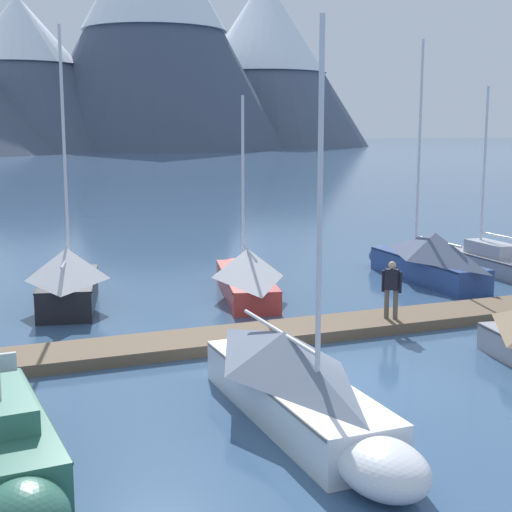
{
  "coord_description": "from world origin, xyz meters",
  "views": [
    {
      "loc": [
        -7.07,
        -15.01,
        5.79
      ],
      "look_at": [
        0.0,
        6.0,
        2.0
      ],
      "focal_mm": 52.95,
      "sensor_mm": 36.0,
      "label": 1
    }
  ],
  "objects_px": {
    "sailboat_mid_dock_starboard": "(299,385)",
    "person_on_dock": "(392,286)",
    "sailboat_end_of_dock": "(427,257)",
    "sailboat_second_berth": "(1,448)",
    "sailboat_last_slip": "(486,259)",
    "sailboat_far_berth": "(246,272)",
    "sailboat_mid_dock_port": "(69,278)"
  },
  "relations": [
    {
      "from": "sailboat_second_berth",
      "to": "person_on_dock",
      "type": "relative_size",
      "value": 4.41
    },
    {
      "from": "sailboat_mid_dock_starboard",
      "to": "sailboat_last_slip",
      "type": "distance_m",
      "value": 18.16
    },
    {
      "from": "sailboat_mid_dock_starboard",
      "to": "person_on_dock",
      "type": "distance_m",
      "value": 7.81
    },
    {
      "from": "sailboat_mid_dock_port",
      "to": "sailboat_last_slip",
      "type": "relative_size",
      "value": 1.21
    },
    {
      "from": "sailboat_second_berth",
      "to": "sailboat_far_berth",
      "type": "xyz_separation_m",
      "value": [
        8.09,
        12.16,
        0.19
      ]
    },
    {
      "from": "sailboat_mid_dock_starboard",
      "to": "person_on_dock",
      "type": "height_order",
      "value": "sailboat_mid_dock_starboard"
    },
    {
      "from": "sailboat_mid_dock_starboard",
      "to": "sailboat_end_of_dock",
      "type": "relative_size",
      "value": 0.85
    },
    {
      "from": "sailboat_mid_dock_starboard",
      "to": "person_on_dock",
      "type": "bearing_deg",
      "value": 48.14
    },
    {
      "from": "sailboat_far_berth",
      "to": "sailboat_second_berth",
      "type": "bearing_deg",
      "value": -123.64
    },
    {
      "from": "sailboat_end_of_dock",
      "to": "person_on_dock",
      "type": "bearing_deg",
      "value": -129.16
    },
    {
      "from": "sailboat_mid_dock_starboard",
      "to": "sailboat_far_berth",
      "type": "height_order",
      "value": "sailboat_mid_dock_starboard"
    },
    {
      "from": "sailboat_mid_dock_port",
      "to": "sailboat_end_of_dock",
      "type": "relative_size",
      "value": 0.99
    },
    {
      "from": "sailboat_second_berth",
      "to": "sailboat_far_berth",
      "type": "distance_m",
      "value": 14.6
    },
    {
      "from": "sailboat_mid_dock_starboard",
      "to": "sailboat_last_slip",
      "type": "height_order",
      "value": "sailboat_mid_dock_starboard"
    },
    {
      "from": "sailboat_end_of_dock",
      "to": "sailboat_last_slip",
      "type": "bearing_deg",
      "value": 16.41
    },
    {
      "from": "sailboat_far_berth",
      "to": "sailboat_last_slip",
      "type": "xyz_separation_m",
      "value": [
        10.65,
        1.16,
        -0.32
      ]
    },
    {
      "from": "sailboat_second_berth",
      "to": "sailboat_mid_dock_starboard",
      "type": "height_order",
      "value": "sailboat_mid_dock_starboard"
    },
    {
      "from": "sailboat_end_of_dock",
      "to": "sailboat_last_slip",
      "type": "height_order",
      "value": "sailboat_end_of_dock"
    },
    {
      "from": "sailboat_second_berth",
      "to": "sailboat_mid_dock_starboard",
      "type": "xyz_separation_m",
      "value": [
        5.55,
        0.84,
        0.17
      ]
    },
    {
      "from": "person_on_dock",
      "to": "sailboat_mid_dock_starboard",
      "type": "bearing_deg",
      "value": -131.86
    },
    {
      "from": "sailboat_mid_dock_port",
      "to": "sailboat_mid_dock_starboard",
      "type": "xyz_separation_m",
      "value": [
        3.4,
        -11.68,
        -0.14
      ]
    },
    {
      "from": "sailboat_far_berth",
      "to": "person_on_dock",
      "type": "xyz_separation_m",
      "value": [
        2.67,
        -5.51,
        0.44
      ]
    },
    {
      "from": "sailboat_last_slip",
      "to": "sailboat_end_of_dock",
      "type": "bearing_deg",
      "value": -163.59
    },
    {
      "from": "sailboat_second_berth",
      "to": "sailboat_far_berth",
      "type": "bearing_deg",
      "value": 56.36
    },
    {
      "from": "sailboat_mid_dock_starboard",
      "to": "sailboat_last_slip",
      "type": "bearing_deg",
      "value": 43.41
    },
    {
      "from": "sailboat_mid_dock_starboard",
      "to": "sailboat_second_berth",
      "type": "bearing_deg",
      "value": -171.41
    },
    {
      "from": "sailboat_second_berth",
      "to": "sailboat_mid_dock_starboard",
      "type": "bearing_deg",
      "value": 8.59
    },
    {
      "from": "sailboat_mid_dock_starboard",
      "to": "sailboat_end_of_dock",
      "type": "bearing_deg",
      "value": 49.44
    },
    {
      "from": "sailboat_second_berth",
      "to": "sailboat_last_slip",
      "type": "relative_size",
      "value": 1.01
    },
    {
      "from": "sailboat_far_berth",
      "to": "sailboat_end_of_dock",
      "type": "relative_size",
      "value": 0.8
    },
    {
      "from": "sailboat_second_berth",
      "to": "sailboat_last_slip",
      "type": "xyz_separation_m",
      "value": [
        18.74,
        13.32,
        -0.13
      ]
    },
    {
      "from": "sailboat_end_of_dock",
      "to": "sailboat_last_slip",
      "type": "xyz_separation_m",
      "value": [
        3.36,
        0.99,
        -0.43
      ]
    }
  ]
}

